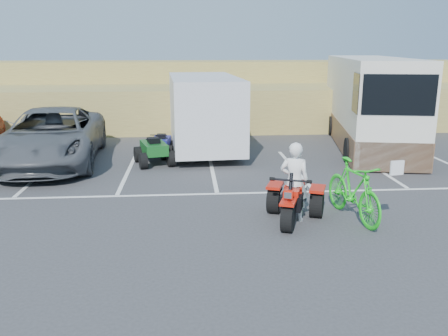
{
  "coord_description": "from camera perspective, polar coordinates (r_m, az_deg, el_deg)",
  "views": [
    {
      "loc": [
        -0.77,
        -9.87,
        3.88
      ],
      "look_at": [
        0.1,
        1.32,
        1.0
      ],
      "focal_mm": 38.0,
      "sensor_mm": 36.0,
      "label": 1
    }
  ],
  "objects": [
    {
      "name": "grass_embankment",
      "position": [
        25.48,
        -2.72,
        8.83
      ],
      "size": [
        40.0,
        8.5,
        3.1
      ],
      "color": "olive",
      "rests_on": "ground"
    },
    {
      "name": "cargo_trailer",
      "position": [
        18.1,
        -2.44,
        6.89
      ],
      "size": [
        2.75,
        6.15,
        2.81
      ],
      "rotation": [
        0.0,
        0.0,
        0.06
      ],
      "color": "silver",
      "rests_on": "ground"
    },
    {
      "name": "ground",
      "position": [
        10.63,
        0.01,
        -7.01
      ],
      "size": [
        100.0,
        100.0,
        0.0
      ],
      "primitive_type": "plane",
      "color": "#373739",
      "rests_on": "ground"
    },
    {
      "name": "rider",
      "position": [
        10.85,
        8.45,
        -1.64
      ],
      "size": [
        0.78,
        0.65,
        1.83
      ],
      "primitive_type": "imported",
      "rotation": [
        0.0,
        0.0,
        2.78
      ],
      "color": "white",
      "rests_on": "ground"
    },
    {
      "name": "green_dirt_bike",
      "position": [
        11.25,
        15.31,
        -2.59
      ],
      "size": [
        1.08,
        2.38,
        1.38
      ],
      "primitive_type": "imported",
      "rotation": [
        0.0,
        0.0,
        0.19
      ],
      "color": "#14BF19",
      "rests_on": "ground"
    },
    {
      "name": "grey_pickup",
      "position": [
        17.15,
        -20.02,
        3.59
      ],
      "size": [
        3.55,
        6.86,
        1.85
      ],
      "primitive_type": "imported",
      "rotation": [
        0.0,
        0.0,
        0.07
      ],
      "color": "#4C4F54",
      "rests_on": "ground"
    },
    {
      "name": "quad_atv_green",
      "position": [
        16.3,
        -8.36,
        0.46
      ],
      "size": [
        1.52,
        1.8,
        1.01
      ],
      "primitive_type": null,
      "rotation": [
        0.0,
        0.0,
        0.26
      ],
      "color": "#12501B",
      "rests_on": "ground"
    },
    {
      "name": "red_trike_atv",
      "position": [
        11.0,
        8.16,
        -6.43
      ],
      "size": [
        1.87,
        2.13,
        1.15
      ],
      "primitive_type": null,
      "rotation": [
        0.0,
        0.0,
        -0.37
      ],
      "color": "red",
      "rests_on": "ground"
    },
    {
      "name": "parking_stripes",
      "position": [
        14.56,
        2.17,
        -1.07
      ],
      "size": [
        28.0,
        5.16,
        0.01
      ],
      "color": "white",
      "rests_on": "ground"
    },
    {
      "name": "rv_motorhome",
      "position": [
        20.12,
        16.92,
        6.93
      ],
      "size": [
        4.15,
        9.79,
        3.42
      ],
      "rotation": [
        0.0,
        0.0,
        -0.19
      ],
      "color": "silver",
      "rests_on": "ground"
    },
    {
      "name": "quad_atv_blue",
      "position": [
        17.7,
        -7.54,
        1.59
      ],
      "size": [
        1.11,
        1.41,
        0.85
      ],
      "primitive_type": null,
      "rotation": [
        0.0,
        0.0,
        -0.11
      ],
      "color": "navy",
      "rests_on": "ground"
    }
  ]
}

